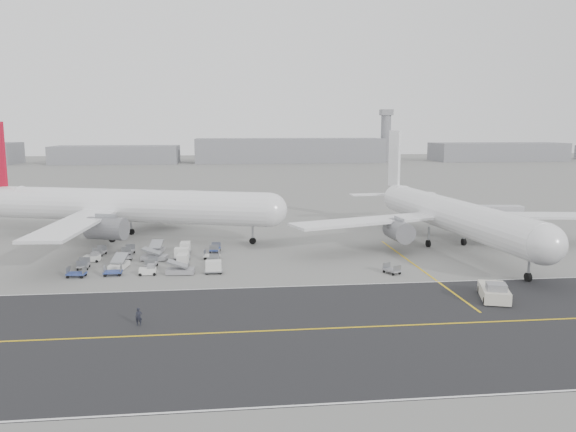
{
  "coord_description": "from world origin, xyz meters",
  "views": [
    {
      "loc": [
        1.7,
        -72.67,
        20.62
      ],
      "look_at": [
        11.24,
        12.0,
        7.09
      ],
      "focal_mm": 35.0,
      "sensor_mm": 36.0,
      "label": 1
    }
  ],
  "objects": [
    {
      "name": "ground",
      "position": [
        0.0,
        0.0,
        0.0
      ],
      "size": [
        700.0,
        700.0,
        0.0
      ],
      "primitive_type": "plane",
      "color": "gray",
      "rests_on": "ground"
    },
    {
      "name": "taxiway",
      "position": [
        5.02,
        -17.98,
        0.01
      ],
      "size": [
        220.0,
        59.0,
        0.03
      ],
      "color": "#252628",
      "rests_on": "ground"
    },
    {
      "name": "horizon_buildings",
      "position": [
        30.0,
        260.0,
        0.0
      ],
      "size": [
        520.0,
        28.0,
        28.0
      ],
      "primitive_type": null,
      "color": "gray",
      "rests_on": "ground"
    },
    {
      "name": "control_tower",
      "position": [
        100.0,
        265.0,
        16.25
      ],
      "size": [
        7.0,
        7.0,
        31.25
      ],
      "color": "gray",
      "rests_on": "ground"
    },
    {
      "name": "airliner_a",
      "position": [
        -17.27,
        33.19,
        6.23
      ],
      "size": [
        60.65,
        59.49,
        21.66
      ],
      "rotation": [
        0.0,
        0.0,
        1.25
      ],
      "color": "white",
      "rests_on": "ground"
    },
    {
      "name": "airliner_b",
      "position": [
        40.03,
        19.5,
        5.74
      ],
      "size": [
        56.87,
        57.72,
        19.92
      ],
      "rotation": [
        0.0,
        0.0,
        0.09
      ],
      "color": "white",
      "rests_on": "ground"
    },
    {
      "name": "pushback_tug",
      "position": [
        33.73,
        -10.57,
        0.98
      ],
      "size": [
        4.8,
        8.39,
        2.38
      ],
      "rotation": [
        0.0,
        0.0,
        -0.31
      ],
      "color": "beige",
      "rests_on": "ground"
    },
    {
      "name": "jet_bridge",
      "position": [
        51.1,
        28.9,
        4.12
      ],
      "size": [
        15.84,
        4.84,
        5.91
      ],
      "rotation": [
        0.0,
        0.0,
        -0.13
      ],
      "color": "gray",
      "rests_on": "ground"
    },
    {
      "name": "gse_cluster",
      "position": [
        -9.65,
        12.65,
        0.0
      ],
      "size": [
        27.18,
        21.96,
        1.94
      ],
      "primitive_type": null,
      "rotation": [
        0.0,
        0.0,
        -0.04
      ],
      "color": "gray",
      "rests_on": "ground"
    },
    {
      "name": "stray_dolly",
      "position": [
        25.08,
        2.75,
        0.0
      ],
      "size": [
        2.41,
        2.8,
        1.47
      ],
      "primitive_type": null,
      "rotation": [
        0.0,
        0.0,
        0.48
      ],
      "color": "silver",
      "rests_on": "ground"
    },
    {
      "name": "ground_crew_a",
      "position": [
        -7.56,
        -14.84,
        0.95
      ],
      "size": [
        0.74,
        0.54,
        1.9
      ],
      "primitive_type": "imported",
      "rotation": [
        0.0,
        0.0,
        0.12
      ],
      "color": "black",
      "rests_on": "ground"
    }
  ]
}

